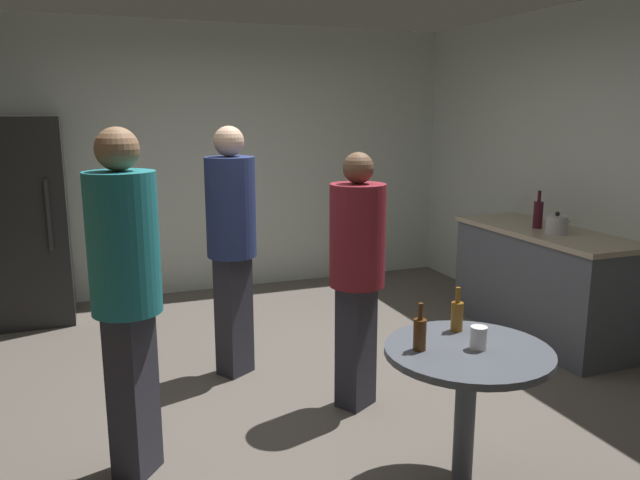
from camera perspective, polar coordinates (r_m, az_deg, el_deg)
ground_plane at (r=4.29m, az=-2.80°, el=-14.31°), size 5.20×5.20×0.10m
wall_back at (r=6.43m, az=-10.33°, el=7.26°), size 5.32×0.06×2.70m
wall_side_right at (r=5.32m, az=25.20°, el=5.41°), size 0.06×5.20×2.70m
refrigerator at (r=5.97m, az=-25.59°, el=1.59°), size 0.70×0.68×1.80m
kitchen_counter at (r=5.42m, az=19.84°, el=-3.75°), size 0.64×1.65×0.90m
kettle at (r=5.15m, az=21.06°, el=1.32°), size 0.24×0.17×0.18m
wine_bottle_on_counter at (r=5.34m, az=19.51°, el=2.29°), size 0.08×0.08×0.31m
foreground_table at (r=3.10m, az=13.45°, el=-11.51°), size 0.80×0.80×0.73m
beer_bottle_amber at (r=3.25m, az=12.55°, el=-6.78°), size 0.06×0.06×0.23m
beer_bottle_brown at (r=2.97m, az=9.21°, el=-8.48°), size 0.06×0.06×0.23m
plastic_cup_white at (r=3.04m, az=14.45°, el=-8.75°), size 0.08×0.08×0.11m
person_in_teal_shirt at (r=3.15m, az=-17.52°, el=-3.44°), size 0.48×0.48×1.77m
person_in_maroon_shirt at (r=3.77m, az=3.45°, el=-2.08°), size 0.46×0.46×1.61m
person_in_navy_shirt at (r=4.27m, az=-8.18°, el=0.69°), size 0.47×0.47×1.75m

